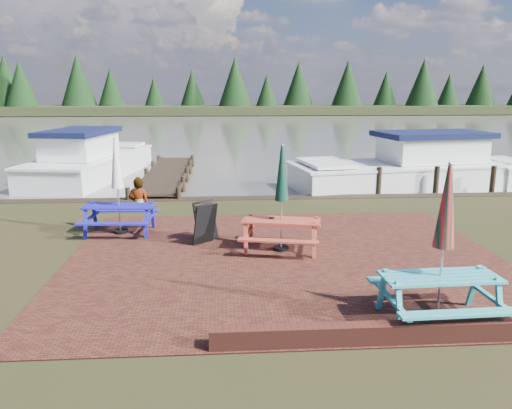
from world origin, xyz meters
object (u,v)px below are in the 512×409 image
object	(u,v)px
picnic_table_blue	(119,201)
picnic_table_red	(281,215)
jetty	(167,174)
person	(138,178)
boat_near	(411,170)
picnic_table_teal	(441,269)
boat_jetty	(90,162)
chalkboard	(205,222)

from	to	relation	value
picnic_table_blue	picnic_table_red	bearing A→B (deg)	-18.92
jetty	person	distance (m)	5.29
jetty	person	bearing A→B (deg)	-93.31
picnic_table_red	boat_near	world-z (taller)	picnic_table_red
picnic_table_teal	boat_jetty	distance (m)	16.68
picnic_table_red	chalkboard	distance (m)	1.84
picnic_table_red	person	distance (m)	5.86
jetty	boat_near	xyz separation A→B (m)	(9.25, -2.04, 0.37)
boat_near	picnic_table_teal	bearing A→B (deg)	152.05
picnic_table_teal	chalkboard	bearing A→B (deg)	128.69
boat_near	person	bearing A→B (deg)	99.23
picnic_table_blue	boat_jetty	distance (m)	9.54
picnic_table_blue	chalkboard	bearing A→B (deg)	-18.96
boat_jetty	picnic_table_teal	bearing A→B (deg)	-48.84
chalkboard	boat_jetty	bearing A→B (deg)	77.32
picnic_table_blue	chalkboard	distance (m)	2.32
picnic_table_blue	jetty	world-z (taller)	picnic_table_blue
picnic_table_teal	boat_near	bearing A→B (deg)	69.39
jetty	person	xyz separation A→B (m)	(-0.30, -5.23, 0.76)
picnic_table_red	chalkboard	bearing A→B (deg)	169.81
jetty	boat_jetty	bearing A→B (deg)	163.89
boat_jetty	picnic_table_blue	bearing A→B (deg)	-62.18
chalkboard	jetty	size ratio (longest dim) A/B	0.10
chalkboard	picnic_table_teal	bearing A→B (deg)	-89.22
picnic_table_blue	boat_jetty	size ratio (longest dim) A/B	0.28
picnic_table_teal	chalkboard	world-z (taller)	picnic_table_teal
picnic_table_blue	boat_jetty	world-z (taller)	picnic_table_blue
picnic_table_teal	picnic_table_red	size ratio (longest dim) A/B	1.05
picnic_table_blue	person	xyz separation A→B (m)	(-0.00, 2.88, 0.06)
jetty	picnic_table_blue	bearing A→B (deg)	-92.12
picnic_table_teal	boat_near	xyz separation A→B (m)	(3.81, 11.22, -0.36)
picnic_table_teal	boat_jetty	bearing A→B (deg)	119.71
picnic_table_blue	boat_near	bearing A→B (deg)	36.54
chalkboard	picnic_table_red	bearing A→B (deg)	-62.77
picnic_table_blue	boat_jetty	bearing A→B (deg)	112.37
jetty	boat_near	size ratio (longest dim) A/B	1.02
picnic_table_red	boat_near	size ratio (longest dim) A/B	0.26
picnic_table_red	picnic_table_blue	bearing A→B (deg)	169.75
picnic_table_teal	jetty	xyz separation A→B (m)	(-5.45, 13.26, -0.73)
boat_near	person	xyz separation A→B (m)	(-9.56, -3.19, 0.38)
picnic_table_blue	chalkboard	world-z (taller)	picnic_table_blue
picnic_table_teal	boat_near	distance (m)	11.85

